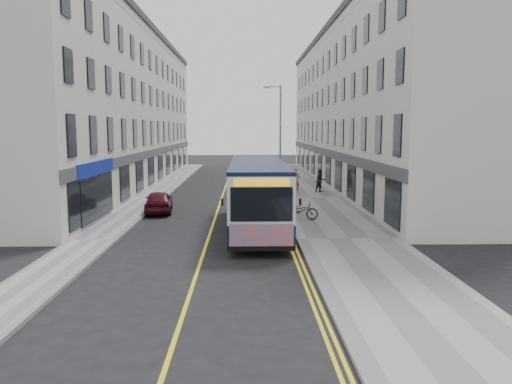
{
  "coord_description": "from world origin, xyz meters",
  "views": [
    {
      "loc": [
        1.66,
        -22.62,
        4.92
      ],
      "look_at": [
        2.23,
        3.27,
        1.6
      ],
      "focal_mm": 35.0,
      "sensor_mm": 36.0,
      "label": 1
    }
  ],
  "objects_px": {
    "streetlamp": "(279,136)",
    "city_bus": "(258,193)",
    "bicycle": "(301,210)",
    "car_white": "(246,174)",
    "car_maroon": "(159,202)",
    "pedestrian_near": "(295,181)",
    "pedestrian_far": "(320,181)"
  },
  "relations": [
    {
      "from": "streetlamp",
      "to": "city_bus",
      "type": "bearing_deg",
      "value": -98.54
    },
    {
      "from": "streetlamp",
      "to": "car_maroon",
      "type": "height_order",
      "value": "streetlamp"
    },
    {
      "from": "streetlamp",
      "to": "pedestrian_far",
      "type": "xyz_separation_m",
      "value": [
        3.19,
        0.7,
        -3.41
      ]
    },
    {
      "from": "pedestrian_near",
      "to": "car_white",
      "type": "xyz_separation_m",
      "value": [
        -3.58,
        10.18,
        -0.37
      ]
    },
    {
      "from": "streetlamp",
      "to": "car_white",
      "type": "relative_size",
      "value": 1.92
    },
    {
      "from": "city_bus",
      "to": "bicycle",
      "type": "relative_size",
      "value": 6.22
    },
    {
      "from": "city_bus",
      "to": "car_maroon",
      "type": "relative_size",
      "value": 2.96
    },
    {
      "from": "streetlamp",
      "to": "city_bus",
      "type": "height_order",
      "value": "streetlamp"
    },
    {
      "from": "bicycle",
      "to": "pedestrian_near",
      "type": "bearing_deg",
      "value": 6.79
    },
    {
      "from": "car_white",
      "to": "car_maroon",
      "type": "xyz_separation_m",
      "value": [
        -5.2,
        -17.75,
        -0.03
      ]
    },
    {
      "from": "bicycle",
      "to": "car_white",
      "type": "height_order",
      "value": "car_white"
    },
    {
      "from": "car_maroon",
      "to": "streetlamp",
      "type": "bearing_deg",
      "value": -141.29
    },
    {
      "from": "bicycle",
      "to": "car_maroon",
      "type": "relative_size",
      "value": 0.48
    },
    {
      "from": "city_bus",
      "to": "pedestrian_far",
      "type": "xyz_separation_m",
      "value": [
        5.09,
        13.34,
        -0.83
      ]
    },
    {
      "from": "city_bus",
      "to": "bicycle",
      "type": "xyz_separation_m",
      "value": [
        2.33,
        1.99,
        -1.21
      ]
    },
    {
      "from": "streetlamp",
      "to": "pedestrian_far",
      "type": "height_order",
      "value": "streetlamp"
    },
    {
      "from": "streetlamp",
      "to": "pedestrian_near",
      "type": "relative_size",
      "value": 4.27
    },
    {
      "from": "city_bus",
      "to": "pedestrian_far",
      "type": "relative_size",
      "value": 6.67
    },
    {
      "from": "city_bus",
      "to": "car_white",
      "type": "bearing_deg",
      "value": 91.18
    },
    {
      "from": "city_bus",
      "to": "car_maroon",
      "type": "bearing_deg",
      "value": 138.5
    },
    {
      "from": "streetlamp",
      "to": "bicycle",
      "type": "height_order",
      "value": "streetlamp"
    },
    {
      "from": "bicycle",
      "to": "pedestrian_near",
      "type": "height_order",
      "value": "pedestrian_near"
    },
    {
      "from": "pedestrian_far",
      "to": "car_maroon",
      "type": "height_order",
      "value": "pedestrian_far"
    },
    {
      "from": "streetlamp",
      "to": "city_bus",
      "type": "xyz_separation_m",
      "value": [
        -1.9,
        -12.65,
        -2.58
      ]
    },
    {
      "from": "bicycle",
      "to": "car_white",
      "type": "relative_size",
      "value": 0.44
    },
    {
      "from": "city_bus",
      "to": "car_maroon",
      "type": "distance_m",
      "value": 7.66
    },
    {
      "from": "car_white",
      "to": "car_maroon",
      "type": "bearing_deg",
      "value": -98.55
    },
    {
      "from": "pedestrian_far",
      "to": "bicycle",
      "type": "bearing_deg",
      "value": -131.0
    },
    {
      "from": "bicycle",
      "to": "car_maroon",
      "type": "bearing_deg",
      "value": 80.26
    },
    {
      "from": "streetlamp",
      "to": "bicycle",
      "type": "bearing_deg",
      "value": -87.7
    },
    {
      "from": "city_bus",
      "to": "pedestrian_far",
      "type": "distance_m",
      "value": 14.31
    },
    {
      "from": "bicycle",
      "to": "car_white",
      "type": "bearing_deg",
      "value": 18.67
    }
  ]
}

